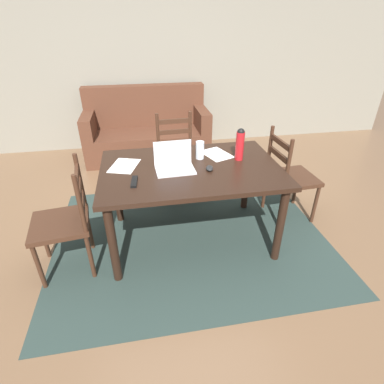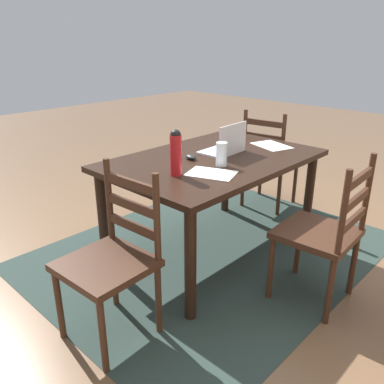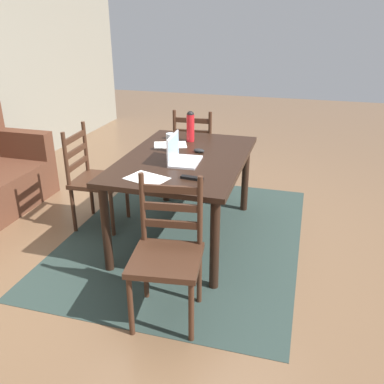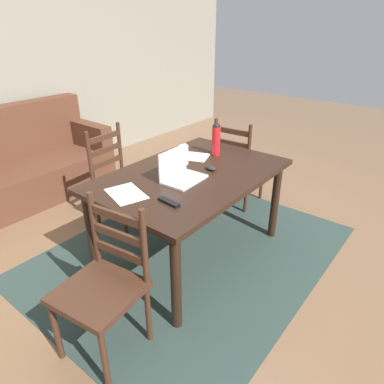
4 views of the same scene
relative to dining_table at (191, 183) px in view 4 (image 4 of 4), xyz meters
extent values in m
plane|color=brown|center=(0.00, 0.00, -0.67)|extent=(14.00, 14.00, 0.00)
cube|color=#283833|center=(0.00, 0.00, -0.67)|extent=(2.58, 2.04, 0.01)
cube|color=gray|center=(0.00, 2.64, 0.68)|extent=(8.00, 0.12, 2.70)
cube|color=black|center=(0.00, 0.00, 0.07)|extent=(1.53, 1.01, 0.04)
cylinder|color=black|center=(-0.69, -0.43, -0.31)|extent=(0.07, 0.07, 0.72)
cylinder|color=black|center=(0.69, -0.43, -0.31)|extent=(0.07, 0.07, 0.72)
cylinder|color=black|center=(-0.69, 0.43, -0.31)|extent=(0.07, 0.07, 0.72)
cylinder|color=black|center=(0.69, 0.43, -0.31)|extent=(0.07, 0.07, 0.72)
cube|color=#3D2316|center=(-1.10, -0.20, -0.22)|extent=(0.49, 0.49, 0.04)
cylinder|color=#3D2316|center=(-1.26, -0.42, -0.46)|extent=(0.04, 0.04, 0.43)
cylinder|color=#3D2316|center=(-1.31, -0.04, -0.46)|extent=(0.04, 0.04, 0.43)
cylinder|color=#3D2316|center=(-0.88, -0.37, -0.46)|extent=(0.04, 0.04, 0.43)
cylinder|color=#3D2316|center=(-0.93, 0.01, -0.46)|extent=(0.04, 0.04, 0.43)
cylinder|color=#3D2316|center=(-0.87, -0.36, 0.03)|extent=(0.04, 0.04, 0.50)
cylinder|color=#3D2316|center=(-0.92, 0.01, 0.03)|extent=(0.04, 0.04, 0.50)
cube|color=#3D2316|center=(-0.90, -0.18, -0.07)|extent=(0.07, 0.36, 0.05)
cube|color=#3D2316|center=(-0.90, -0.18, 0.05)|extent=(0.07, 0.36, 0.05)
cube|color=#3D2316|center=(-0.90, -0.18, 0.18)|extent=(0.07, 0.36, 0.05)
cube|color=#3D2316|center=(0.00, 0.84, -0.22)|extent=(0.46, 0.46, 0.04)
cylinder|color=#3D2316|center=(0.20, 0.66, -0.46)|extent=(0.04, 0.04, 0.43)
cylinder|color=#3D2316|center=(-0.18, 0.64, -0.46)|extent=(0.04, 0.04, 0.43)
cylinder|color=#3D2316|center=(0.18, 1.04, -0.46)|extent=(0.04, 0.04, 0.43)
cylinder|color=#3D2316|center=(-0.20, 1.01, -0.46)|extent=(0.04, 0.04, 0.43)
cylinder|color=#3D2316|center=(0.18, 1.05, 0.03)|extent=(0.04, 0.04, 0.50)
cylinder|color=#3D2316|center=(-0.20, 1.02, 0.03)|extent=(0.04, 0.04, 0.50)
cube|color=#3D2316|center=(-0.01, 1.04, -0.07)|extent=(0.36, 0.04, 0.05)
cube|color=#3D2316|center=(-0.01, 1.04, 0.05)|extent=(0.36, 0.04, 0.05)
cube|color=#3D2316|center=(-0.01, 1.04, 0.18)|extent=(0.36, 0.04, 0.05)
cube|color=#3D2316|center=(1.10, 0.20, -0.22)|extent=(0.46, 0.46, 0.04)
cylinder|color=#3D2316|center=(1.28, 0.40, -0.46)|extent=(0.04, 0.04, 0.43)
cylinder|color=#3D2316|center=(1.30, 0.02, -0.46)|extent=(0.04, 0.04, 0.43)
cylinder|color=#3D2316|center=(0.90, 0.38, -0.46)|extent=(0.04, 0.04, 0.43)
cylinder|color=#3D2316|center=(0.92, 0.00, -0.46)|extent=(0.04, 0.04, 0.43)
cylinder|color=#3D2316|center=(0.89, 0.38, 0.03)|extent=(0.04, 0.04, 0.50)
cylinder|color=#3D2316|center=(0.91, 0.00, 0.03)|extent=(0.04, 0.04, 0.50)
cube|color=#3D2316|center=(0.90, 0.19, -0.07)|extent=(0.04, 0.36, 0.05)
cube|color=#3D2316|center=(0.90, 0.19, 0.05)|extent=(0.04, 0.36, 0.05)
cube|color=#3D2316|center=(0.90, 0.19, 0.18)|extent=(0.04, 0.36, 0.05)
cube|color=#512D1E|center=(-0.29, 2.09, -0.47)|extent=(1.80, 0.80, 0.40)
cube|color=#512D1E|center=(-0.29, 2.39, 0.03)|extent=(1.80, 0.20, 0.60)
cube|color=#512D1E|center=(0.53, 2.09, -0.12)|extent=(0.16, 0.80, 0.30)
cube|color=silver|center=(-0.14, -0.05, 0.10)|extent=(0.33, 0.23, 0.02)
cube|color=silver|center=(-0.15, 0.06, 0.21)|extent=(0.32, 0.02, 0.21)
cube|color=#A5CCEA|center=(-0.15, 0.05, 0.21)|extent=(0.30, 0.02, 0.19)
cylinder|color=red|center=(0.45, 0.08, 0.22)|extent=(0.07, 0.07, 0.26)
sphere|color=black|center=(0.45, 0.08, 0.35)|extent=(0.07, 0.07, 0.07)
cylinder|color=silver|center=(0.11, 0.17, 0.17)|extent=(0.08, 0.08, 0.16)
ellipsoid|color=black|center=(0.15, -0.08, 0.11)|extent=(0.08, 0.11, 0.03)
cube|color=black|center=(-0.48, -0.20, 0.10)|extent=(0.06, 0.17, 0.02)
cube|color=white|center=(-0.56, 0.12, 0.09)|extent=(0.29, 0.35, 0.00)
cube|color=white|center=(0.29, 0.23, 0.09)|extent=(0.30, 0.35, 0.00)
camera|label=1|loc=(-0.41, -2.29, 1.21)|focal=28.09mm
camera|label=2|loc=(2.10, 1.77, 0.90)|focal=37.23mm
camera|label=3|loc=(-3.19, -0.97, 1.21)|focal=38.75mm
camera|label=4|loc=(-1.95, -1.56, 1.17)|focal=32.52mm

